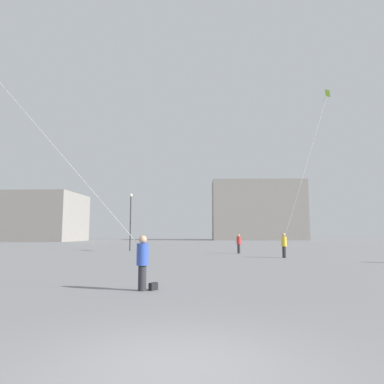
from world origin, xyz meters
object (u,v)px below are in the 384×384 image
object	(u,v)px
kite_lime_delta	(326,99)
building_left_hall	(37,217)
person_in_yellow	(284,244)
handbag_beside_flyer	(153,286)
person_in_red	(239,243)
building_centre_hall	(258,210)
lamppost_east	(131,213)
person_in_blue	(142,260)

from	to	relation	value
kite_lime_delta	building_left_hall	bearing A→B (deg)	133.99
person_in_yellow	handbag_beside_flyer	size ratio (longest dim) A/B	5.76
person_in_red	kite_lime_delta	size ratio (longest dim) A/B	0.13
handbag_beside_flyer	building_centre_hall	bearing A→B (deg)	77.61
person_in_red	lamppost_east	world-z (taller)	lamppost_east
kite_lime_delta	lamppost_east	xyz separation A→B (m)	(-18.71, 6.64, -9.91)
person_in_yellow	kite_lime_delta	world-z (taller)	kite_lime_delta
person_in_blue	person_in_yellow	size ratio (longest dim) A/B	0.95
person_in_blue	kite_lime_delta	bearing A→B (deg)	155.60
building_left_hall	lamppost_east	size ratio (longest dim) A/B	3.30
kite_lime_delta	handbag_beside_flyer	size ratio (longest dim) A/B	41.96
kite_lime_delta	building_left_hall	world-z (taller)	kite_lime_delta
lamppost_east	kite_lime_delta	bearing A→B (deg)	-19.54
kite_lime_delta	lamppost_east	size ratio (longest dim) A/B	2.22
person_in_blue	person_in_yellow	world-z (taller)	person_in_yellow
kite_lime_delta	person_in_red	bearing A→B (deg)	166.14
person_in_blue	building_centre_hall	world-z (taller)	building_centre_hall
person_in_blue	lamppost_east	size ratio (longest dim) A/B	0.29
person_in_red	building_left_hall	xyz separation A→B (m)	(-41.14, 48.82, 4.57)
person_in_blue	kite_lime_delta	world-z (taller)	kite_lime_delta
person_in_red	kite_lime_delta	bearing A→B (deg)	-150.16
person_in_red	kite_lime_delta	world-z (taller)	kite_lime_delta
person_in_yellow	lamppost_east	distance (m)	17.30
building_left_hall	kite_lime_delta	bearing A→B (deg)	-46.01
person_in_blue	building_centre_hall	distance (m)	84.92
person_in_yellow	building_centre_hall	xyz separation A→B (m)	(10.13, 67.49, 6.96)
building_left_hall	lamppost_east	distance (m)	53.53
kite_lime_delta	lamppost_east	bearing A→B (deg)	160.46
building_centre_hall	handbag_beside_flyer	size ratio (longest dim) A/B	76.93
person_in_red	building_centre_hall	bearing A→B (deg)	-58.03
person_in_red	lamppost_east	xyz separation A→B (m)	(-10.86, 4.70, 2.98)
person_in_blue	building_centre_hall	size ratio (longest dim) A/B	0.07
person_in_red	lamppost_east	bearing A→B (deg)	20.29
lamppost_east	building_left_hall	bearing A→B (deg)	124.47
building_centre_hall	person_in_yellow	bearing A→B (deg)	-98.54
building_left_hall	handbag_beside_flyer	distance (m)	78.33
person_in_red	person_in_yellow	distance (m)	6.23
lamppost_east	handbag_beside_flyer	bearing A→B (deg)	-77.54
person_in_blue	building_centre_hall	bearing A→B (deg)	178.64
person_in_yellow	lamppost_east	bearing A→B (deg)	163.59
person_in_yellow	building_centre_hall	distance (m)	68.60
kite_lime_delta	handbag_beside_flyer	world-z (taller)	kite_lime_delta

